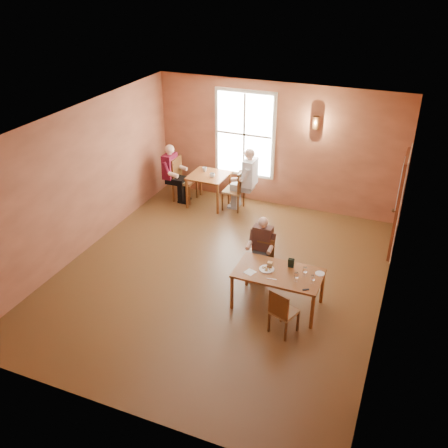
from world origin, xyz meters
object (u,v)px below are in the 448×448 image
at_px(chair_empty, 284,311).
at_px(diner_maroon, 184,174).
at_px(chair_diner_maroon, 185,180).
at_px(main_table, 277,289).
at_px(chair_diner_main, 262,262).
at_px(diner_white, 235,180).
at_px(chair_diner_white, 233,190).
at_px(second_table, 209,190).
at_px(diner_main, 262,254).

xyz_separation_m(chair_empty, diner_maroon, (-3.74, 3.92, 0.28)).
height_order(chair_diner_maroon, diner_maroon, diner_maroon).
xyz_separation_m(main_table, chair_diner_main, (-0.50, 0.65, 0.05)).
xyz_separation_m(chair_empty, chair_diner_maroon, (-3.71, 3.92, 0.13)).
xyz_separation_m(diner_white, chair_diner_maroon, (-1.33, 0.00, -0.20)).
distance_m(main_table, diner_maroon, 4.77).
bearing_deg(chair_empty, chair_diner_white, 141.75).
distance_m(second_table, diner_white, 0.77).
xyz_separation_m(chair_diner_main, diner_main, (0.00, -0.03, 0.19)).
bearing_deg(chair_diner_main, diner_white, -59.13).
height_order(main_table, chair_empty, chair_empty).
bearing_deg(chair_diner_main, second_table, -49.46).
relative_size(main_table, chair_empty, 1.77).
distance_m(chair_empty, second_table, 4.97).
height_order(chair_diner_main, second_table, chair_diner_main).
relative_size(main_table, chair_diner_main, 1.85).
distance_m(main_table, chair_diner_maroon, 4.74).
xyz_separation_m(diner_main, chair_empty, (0.80, -1.25, -0.17)).
height_order(second_table, diner_white, diner_white).
distance_m(second_table, chair_diner_white, 0.66).
relative_size(chair_empty, second_table, 0.94).
height_order(diner_white, chair_diner_maroon, diner_white).
bearing_deg(chair_diner_maroon, diner_main, 47.44).
distance_m(main_table, chair_empty, 0.70).
relative_size(second_table, chair_diner_maroon, 0.81).
height_order(main_table, chair_diner_main, chair_diner_main).
distance_m(chair_diner_main, diner_white, 3.10).
bearing_deg(diner_main, chair_empty, 122.65).
bearing_deg(chair_diner_white, diner_main, -148.94).
bearing_deg(main_table, chair_diner_maroon, 136.01).
height_order(main_table, diner_maroon, diner_maroon).
bearing_deg(chair_empty, diner_white, 141.43).
bearing_deg(main_table, second_table, 129.97).
distance_m(diner_main, chair_diner_white, 3.12).
distance_m(chair_empty, diner_white, 4.60).
height_order(chair_diner_white, diner_white, diner_white).
xyz_separation_m(chair_diner_main, chair_empty, (0.80, -1.28, 0.02)).
bearing_deg(diner_maroon, main_table, 46.26).
xyz_separation_m(chair_diner_main, second_table, (-2.26, 2.64, -0.01)).
relative_size(chair_diner_white, chair_diner_maroon, 0.91).
bearing_deg(chair_diner_white, chair_diner_main, -148.65).
relative_size(chair_diner_main, diner_maroon, 0.58).
bearing_deg(chair_diner_white, chair_diner_maroon, 90.00).
relative_size(chair_diner_main, diner_white, 0.54).
distance_m(diner_main, diner_white, 3.11).
bearing_deg(main_table, chair_empty, -64.50).
relative_size(second_table, diner_white, 0.59).
bearing_deg(diner_maroon, chair_diner_white, 90.00).
height_order(second_table, diner_maroon, diner_maroon).
bearing_deg(diner_white, main_table, -147.72).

